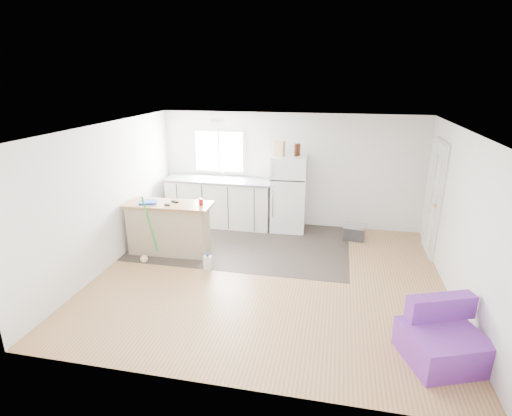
{
  "coord_description": "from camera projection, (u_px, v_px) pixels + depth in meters",
  "views": [
    {
      "loc": [
        0.98,
        -5.76,
        3.14
      ],
      "look_at": [
        -0.36,
        0.7,
        0.92
      ],
      "focal_mm": 28.0,
      "sensor_mm": 36.0,
      "label": 1
    }
  ],
  "objects": [
    {
      "name": "cardboard_box",
      "position": [
        280.0,
        148.0,
        7.96
      ],
      "size": [
        0.22,
        0.17,
        0.3
      ],
      "primitive_type": "cube",
      "rotation": [
        0.0,
        0.0,
        -0.42
      ],
      "color": "tan",
      "rests_on": "refrigerator"
    },
    {
      "name": "refrigerator",
      "position": [
        289.0,
        193.0,
        8.28
      ],
      "size": [
        0.73,
        0.69,
        1.59
      ],
      "rotation": [
        0.0,
        0.0,
        0.04
      ],
      "color": "white",
      "rests_on": "floor"
    },
    {
      "name": "interior_door",
      "position": [
        434.0,
        199.0,
        7.13
      ],
      "size": [
        0.11,
        0.92,
        2.1
      ],
      "color": "white",
      "rests_on": "right_wall"
    },
    {
      "name": "red_cup",
      "position": [
        201.0,
        202.0,
        7.0
      ],
      "size": [
        0.1,
        0.1,
        0.12
      ],
      "primitive_type": "cylinder",
      "rotation": [
        0.0,
        0.0,
        -0.4
      ],
      "color": "red",
      "rests_on": "peninsula"
    },
    {
      "name": "room",
      "position": [
        270.0,
        207.0,
        6.16
      ],
      "size": [
        5.51,
        5.01,
        2.41
      ],
      "color": "#9C6941",
      "rests_on": "ground"
    },
    {
      "name": "tool_a",
      "position": [
        175.0,
        202.0,
        7.16
      ],
      "size": [
        0.15,
        0.09,
        0.03
      ],
      "primitive_type": "cube",
      "rotation": [
        0.0,
        0.0,
        -0.3
      ],
      "color": "black",
      "rests_on": "peninsula"
    },
    {
      "name": "bottle_left",
      "position": [
        296.0,
        150.0,
        7.92
      ],
      "size": [
        0.08,
        0.08,
        0.25
      ],
      "primitive_type": "cylinder",
      "rotation": [
        0.0,
        0.0,
        -0.16
      ],
      "color": "#37180A",
      "rests_on": "refrigerator"
    },
    {
      "name": "ceiling_fixture",
      "position": [
        216.0,
        120.0,
        7.13
      ],
      "size": [
        0.3,
        0.3,
        0.07
      ],
      "primitive_type": "cylinder",
      "color": "white",
      "rests_on": "ceiling"
    },
    {
      "name": "mop",
      "position": [
        146.0,
        249.0,
        6.98
      ],
      "size": [
        0.24,
        0.35,
        1.23
      ],
      "rotation": [
        0.0,
        0.0,
        -0.23
      ],
      "color": "green",
      "rests_on": "floor"
    },
    {
      "name": "vinyl_zone",
      "position": [
        244.0,
        242.0,
        7.84
      ],
      "size": [
        4.05,
        2.5,
        0.0
      ],
      "primitive_type": "cube",
      "color": "#342C27",
      "rests_on": "floor"
    },
    {
      "name": "cleaner_jug",
      "position": [
        208.0,
        262.0,
        6.73
      ],
      "size": [
        0.13,
        0.1,
        0.29
      ],
      "rotation": [
        0.0,
        0.0,
        0.04
      ],
      "color": "silver",
      "rests_on": "floor"
    },
    {
      "name": "blue_tray",
      "position": [
        148.0,
        202.0,
        7.11
      ],
      "size": [
        0.36,
        0.31,
        0.04
      ],
      "primitive_type": "cube",
      "rotation": [
        0.0,
        0.0,
        0.33
      ],
      "color": "#133FB9",
      "rests_on": "peninsula"
    },
    {
      "name": "bottle_right",
      "position": [
        298.0,
        150.0,
        7.95
      ],
      "size": [
        0.08,
        0.08,
        0.25
      ],
      "primitive_type": "cylinder",
      "rotation": [
        0.0,
        0.0,
        0.14
      ],
      "color": "#37180A",
      "rests_on": "refrigerator"
    },
    {
      "name": "peninsula",
      "position": [
        169.0,
        228.0,
        7.27
      ],
      "size": [
        1.57,
        0.65,
        0.95
      ],
      "rotation": [
        0.0,
        0.0,
        0.04
      ],
      "color": "tan",
      "rests_on": "floor"
    },
    {
      "name": "kitchen_cabinets",
      "position": [
        220.0,
        201.0,
        8.65
      ],
      "size": [
        2.3,
        0.72,
        1.32
      ],
      "rotation": [
        0.0,
        0.0,
        -0.0
      ],
      "color": "white",
      "rests_on": "floor"
    },
    {
      "name": "window",
      "position": [
        219.0,
        151.0,
        8.65
      ],
      "size": [
        1.18,
        0.06,
        0.98
      ],
      "color": "white",
      "rests_on": "back_wall"
    },
    {
      "name": "cooler",
      "position": [
        354.0,
        232.0,
        7.93
      ],
      "size": [
        0.45,
        0.34,
        0.32
      ],
      "rotation": [
        0.0,
        0.0,
        -0.15
      ],
      "color": "#2B2B2D",
      "rests_on": "floor"
    },
    {
      "name": "purple_seat",
      "position": [
        442.0,
        340.0,
        4.58
      ],
      "size": [
        1.04,
        1.03,
        0.67
      ],
      "rotation": [
        0.0,
        0.0,
        0.37
      ],
      "color": "purple",
      "rests_on": "floor"
    },
    {
      "name": "tool_b",
      "position": [
        167.0,
        205.0,
        6.99
      ],
      "size": [
        0.1,
        0.05,
        0.03
      ],
      "primitive_type": "cube",
      "rotation": [
        0.0,
        0.0,
        -0.15
      ],
      "color": "black",
      "rests_on": "peninsula"
    }
  ]
}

